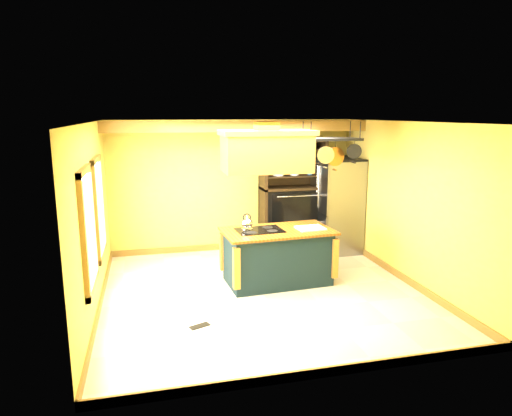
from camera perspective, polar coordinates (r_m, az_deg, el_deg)
name	(u,v)px	position (r m, az deg, el deg)	size (l,w,h in m)	color
floor	(262,292)	(7.47, 0.81, -10.50)	(5.00, 5.00, 0.00)	beige
ceiling	(263,122)	(6.91, 0.87, 10.69)	(5.00, 5.00, 0.00)	white
wall_back	(233,186)	(9.47, -2.92, 2.78)	(5.00, 0.02, 2.70)	gold
wall_front	(323,260)	(4.77, 8.36, -6.49)	(5.00, 0.02, 2.70)	gold
wall_left	(93,219)	(6.90, -19.72, -1.33)	(0.02, 5.00, 2.70)	gold
wall_right	(407,203)	(8.05, 18.35, 0.57)	(0.02, 5.00, 2.70)	gold
ceiling_beam	(240,126)	(8.57, -2.00, 10.17)	(5.00, 0.15, 0.20)	olive
window_near	(89,229)	(6.11, -20.19, -2.53)	(0.06, 1.06, 1.56)	olive
window_far	(99,207)	(7.47, -19.02, 0.08)	(0.06, 1.06, 1.56)	olive
kitchen_island	(277,256)	(7.75, 2.68, -5.98)	(1.89, 1.13, 1.11)	black
range_hood	(267,150)	(7.35, 1.32, 7.26)	(1.47, 0.83, 0.80)	#C48031
pot_rack	(331,145)	(7.70, 9.36, 7.81)	(1.00, 0.47, 0.75)	black
refrigerator	(337,207)	(9.58, 10.05, 0.14)	(0.82, 0.97, 1.90)	gray
hutch	(291,207)	(9.60, 4.44, 0.13)	(1.31, 0.60, 2.33)	black
floor_register	(200,326)	(6.43, -7.07, -14.42)	(0.28, 0.12, 0.01)	black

